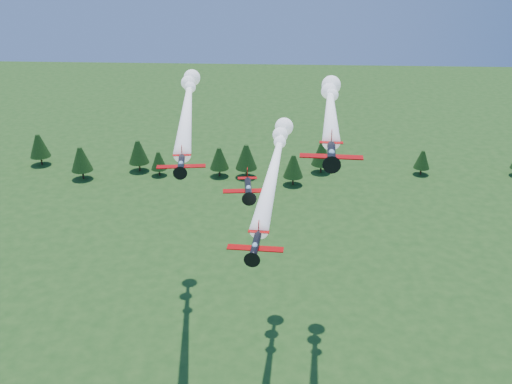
# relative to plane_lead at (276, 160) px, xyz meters

# --- Properties ---
(plane_lead) EXTENTS (8.45, 53.94, 3.70)m
(plane_lead) POSITION_rel_plane_lead_xyz_m (0.00, 0.00, 0.00)
(plane_lead) COLOR black
(plane_lead) RESTS_ON ground
(plane_left) EXTENTS (12.47, 58.35, 3.70)m
(plane_left) POSITION_rel_plane_lead_xyz_m (-17.08, 12.53, 6.75)
(plane_left) COLOR black
(plane_left) RESTS_ON ground
(plane_right) EXTENTS (8.52, 44.34, 3.70)m
(plane_right) POSITION_rel_plane_lead_xyz_m (9.22, 4.14, 8.89)
(plane_right) COLOR black
(plane_right) RESTS_ON ground
(plane_slot) EXTENTS (7.76, 8.42, 2.72)m
(plane_slot) POSITION_rel_plane_lead_xyz_m (-3.86, -13.72, 0.65)
(plane_slot) COLOR black
(plane_slot) RESTS_ON ground
(treeline) EXTENTS (176.34, 20.33, 11.63)m
(treeline) POSITION_rel_plane_lead_xyz_m (-19.97, 90.95, -33.95)
(treeline) COLOR #382314
(treeline) RESTS_ON ground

